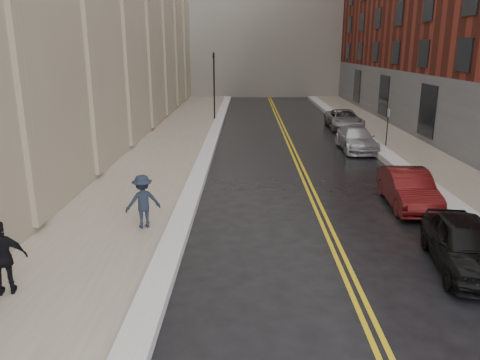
{
  "coord_description": "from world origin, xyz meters",
  "views": [
    {
      "loc": [
        -0.1,
        -6.44,
        5.56
      ],
      "look_at": [
        -0.29,
        7.48,
        1.6
      ],
      "focal_mm": 35.0,
      "sensor_mm": 36.0,
      "label": 1
    }
  ],
  "objects_px": {
    "car_maroon": "(408,189)",
    "pedestrian_c": "(3,258)",
    "car_silver_far": "(344,119)",
    "pedestrian_b": "(143,201)",
    "car_silver_near": "(356,139)",
    "car_black": "(465,244)"
  },
  "relations": [
    {
      "from": "car_maroon",
      "to": "pedestrian_c",
      "type": "xyz_separation_m",
      "value": [
        -11.26,
        -6.67,
        0.35
      ]
    },
    {
      "from": "car_silver_far",
      "to": "pedestrian_b",
      "type": "relative_size",
      "value": 2.84
    },
    {
      "from": "car_silver_near",
      "to": "pedestrian_b",
      "type": "height_order",
      "value": "pedestrian_b"
    },
    {
      "from": "pedestrian_b",
      "to": "car_silver_far",
      "type": "bearing_deg",
      "value": -141.43
    },
    {
      "from": "car_black",
      "to": "car_silver_far",
      "type": "relative_size",
      "value": 0.84
    },
    {
      "from": "car_silver_near",
      "to": "pedestrian_c",
      "type": "height_order",
      "value": "pedestrian_c"
    },
    {
      "from": "car_black",
      "to": "car_silver_near",
      "type": "relative_size",
      "value": 0.9
    },
    {
      "from": "car_black",
      "to": "pedestrian_c",
      "type": "height_order",
      "value": "pedestrian_c"
    },
    {
      "from": "car_maroon",
      "to": "car_silver_far",
      "type": "xyz_separation_m",
      "value": [
        1.07,
        16.86,
        -0.0
      ]
    },
    {
      "from": "pedestrian_c",
      "to": "car_silver_far",
      "type": "bearing_deg",
      "value": -135.48
    },
    {
      "from": "car_maroon",
      "to": "pedestrian_c",
      "type": "bearing_deg",
      "value": -146.74
    },
    {
      "from": "car_maroon",
      "to": "car_silver_far",
      "type": "bearing_deg",
      "value": 89.01
    },
    {
      "from": "car_black",
      "to": "pedestrian_c",
      "type": "relative_size",
      "value": 2.29
    },
    {
      "from": "car_maroon",
      "to": "car_silver_far",
      "type": "distance_m",
      "value": 16.9
    },
    {
      "from": "car_black",
      "to": "car_maroon",
      "type": "bearing_deg",
      "value": 95.77
    },
    {
      "from": "car_maroon",
      "to": "car_silver_near",
      "type": "relative_size",
      "value": 0.92
    },
    {
      "from": "car_maroon",
      "to": "car_black",
      "type": "bearing_deg",
      "value": -89.39
    },
    {
      "from": "car_black",
      "to": "pedestrian_b",
      "type": "xyz_separation_m",
      "value": [
        -8.84,
        2.43,
        0.31
      ]
    },
    {
      "from": "car_maroon",
      "to": "pedestrian_c",
      "type": "distance_m",
      "value": 13.09
    },
    {
      "from": "car_black",
      "to": "pedestrian_b",
      "type": "bearing_deg",
      "value": 172.45
    },
    {
      "from": "car_maroon",
      "to": "car_silver_far",
      "type": "relative_size",
      "value": 0.85
    },
    {
      "from": "car_silver_near",
      "to": "car_silver_far",
      "type": "bearing_deg",
      "value": 83.29
    }
  ]
}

